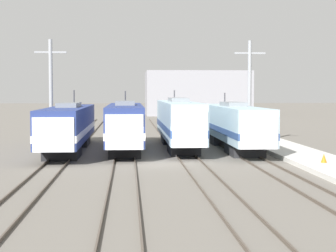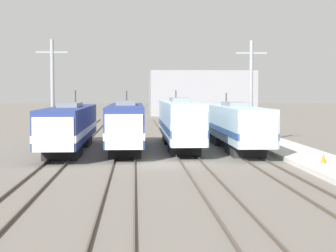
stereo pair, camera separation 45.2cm
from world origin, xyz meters
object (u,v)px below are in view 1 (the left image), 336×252
at_px(locomotive_center_right, 179,122).
at_px(catenary_tower_right, 250,90).
at_px(locomotive_center_left, 125,125).
at_px(locomotive_far_right, 234,125).
at_px(traffic_cone, 324,158).
at_px(locomotive_far_left, 69,126).
at_px(catenary_tower_left, 51,90).

xyz_separation_m(locomotive_center_right, catenary_tower_right, (6.88, 3.23, 2.78)).
xyz_separation_m(locomotive_center_left, locomotive_center_right, (4.62, 1.88, 0.11)).
height_order(locomotive_far_right, traffic_cone, locomotive_far_right).
relative_size(locomotive_far_left, catenary_tower_left, 2.05).
height_order(catenary_tower_left, catenary_tower_right, same).
relative_size(locomotive_far_right, traffic_cone, 33.22).
xyz_separation_m(locomotive_far_left, locomotive_center_right, (9.24, 2.01, 0.18)).
height_order(locomotive_center_left, locomotive_center_right, locomotive_center_right).
relative_size(locomotive_center_left, catenary_tower_right, 1.83).
relative_size(locomotive_center_left, locomotive_center_right, 0.92).
bearing_deg(catenary_tower_left, locomotive_far_left, -68.10).
bearing_deg(catenary_tower_left, locomotive_center_left, -37.23).
bearing_deg(locomotive_far_right, locomotive_center_left, -175.49).
relative_size(locomotive_center_right, catenary_tower_left, 1.99).
distance_m(catenary_tower_left, catenary_tower_right, 18.22).
relative_size(locomotive_center_left, catenary_tower_left, 1.83).
distance_m(locomotive_center_right, catenary_tower_left, 12.11).
distance_m(locomotive_center_left, catenary_tower_right, 12.91).
distance_m(locomotive_center_right, traffic_cone, 15.43).
bearing_deg(locomotive_center_right, catenary_tower_left, 164.12).
distance_m(catenary_tower_right, traffic_cone, 16.79).
distance_m(locomotive_far_left, locomotive_far_right, 13.88).
bearing_deg(catenary_tower_left, traffic_cone, -39.42).
bearing_deg(catenary_tower_right, catenary_tower_left, 180.00).
xyz_separation_m(locomotive_center_left, catenary_tower_left, (-6.72, 5.11, 2.89)).
bearing_deg(locomotive_far_left, locomotive_center_right, 12.28).
relative_size(locomotive_far_left, locomotive_far_right, 1.01).
distance_m(locomotive_center_left, locomotive_center_right, 4.99).
height_order(locomotive_center_right, catenary_tower_left, catenary_tower_left).
bearing_deg(locomotive_far_right, traffic_cone, -72.67).
relative_size(locomotive_center_right, traffic_cone, 32.75).
bearing_deg(catenary_tower_right, locomotive_far_left, -162.00).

